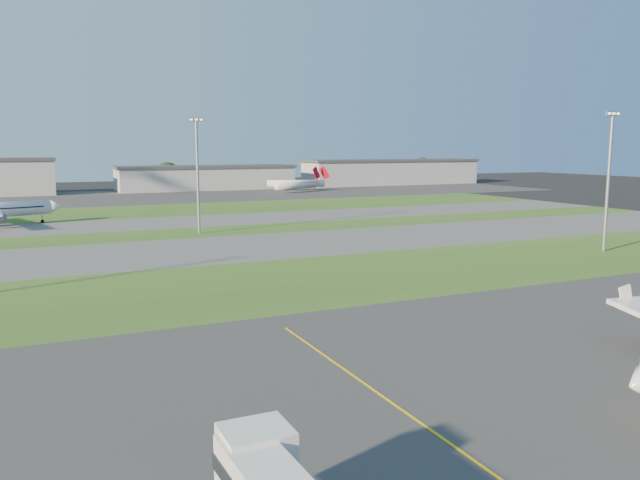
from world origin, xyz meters
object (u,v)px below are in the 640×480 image
mini_jet_far (296,183)px  light_mast_east (609,172)px  mini_jet_near (297,185)px  light_mast_centre (197,168)px

mini_jet_far → light_mast_east: (-12.33, -179.34, 11.53)m
light_mast_east → mini_jet_far: bearing=86.1°
mini_jet_far → mini_jet_near: bearing=-89.3°
mini_jet_near → mini_jet_far: same height
mini_jet_near → light_mast_centre: light_mast_centre is taller
mini_jet_far → light_mast_east: light_mast_east is taller
mini_jet_near → light_mast_centre: bearing=-147.5°
light_mast_centre → light_mast_east: same height
light_mast_centre → light_mast_east: (63.00, -56.00, 0.00)m
light_mast_east → light_mast_centre: bearing=138.4°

